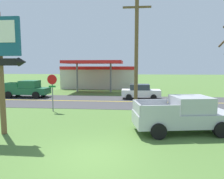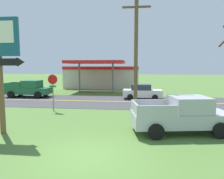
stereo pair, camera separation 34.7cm
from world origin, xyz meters
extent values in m
plane|color=#4C7033|center=(0.00, 0.00, 0.00)|extent=(180.00, 180.00, 0.00)
cube|color=#3D3D3F|center=(0.00, 13.00, 0.01)|extent=(140.00, 8.00, 0.02)
cube|color=gold|center=(0.00, 13.00, 0.02)|extent=(126.00, 0.20, 0.01)
cylinder|color=brown|center=(-5.22, 2.36, 3.14)|extent=(0.28, 0.28, 6.29)
cone|color=black|center=(-3.91, 2.18, 3.78)|extent=(0.40, 0.44, 0.44)
cylinder|color=slate|center=(-4.73, 7.95, 1.10)|extent=(0.08, 0.08, 2.20)
cylinder|color=red|center=(-4.73, 7.92, 2.55)|extent=(0.76, 0.03, 0.76)
cylinder|color=white|center=(-4.73, 7.94, 2.55)|extent=(0.80, 0.01, 0.80)
cube|color=#19722D|center=(-4.73, 7.92, 2.00)|extent=(0.56, 0.03, 0.14)
cylinder|color=brown|center=(1.80, 6.70, 4.41)|extent=(0.26, 0.26, 8.82)
cube|color=brown|center=(1.80, 6.70, 7.52)|extent=(1.90, 0.12, 0.12)
cube|color=beige|center=(-3.82, 26.91, 1.80)|extent=(12.00, 6.00, 3.60)
cube|color=red|center=(-3.82, 23.86, 3.35)|extent=(12.00, 0.12, 0.50)
cube|color=red|center=(-3.82, 20.91, 4.20)|extent=(8.00, 5.00, 0.40)
cylinder|color=slate|center=(-6.22, 20.91, 2.10)|extent=(0.24, 0.24, 4.20)
cylinder|color=slate|center=(-1.42, 20.91, 2.10)|extent=(0.24, 0.24, 4.20)
cube|color=#A8AAAF|center=(4.25, 3.53, 0.76)|extent=(5.46, 2.82, 0.72)
cube|color=#A8AAAF|center=(4.70, 3.61, 1.54)|extent=(2.18, 2.10, 0.84)
cube|color=#28333D|center=(5.58, 3.76, 1.54)|extent=(0.38, 1.65, 0.71)
cube|color=#A8AAAF|center=(2.59, 4.17, 1.40)|extent=(1.94, 0.45, 0.56)
cube|color=#A8AAAF|center=(2.91, 2.36, 1.40)|extent=(1.94, 0.45, 0.56)
cube|color=#A8AAAF|center=(1.79, 3.10, 1.40)|extent=(0.44, 1.87, 0.56)
cylinder|color=black|center=(5.67, 4.77, 0.40)|extent=(0.84, 0.41, 0.80)
cylinder|color=black|center=(6.01, 2.84, 0.40)|extent=(0.84, 0.41, 0.80)
cylinder|color=black|center=(2.50, 4.22, 0.40)|extent=(0.84, 0.41, 0.80)
cylinder|color=black|center=(2.83, 2.29, 0.40)|extent=(0.84, 0.41, 0.80)
cube|color=#1E6038|center=(-10.70, 15.00, 0.76)|extent=(5.20, 1.96, 0.72)
cube|color=#1E6038|center=(-10.25, 15.00, 1.54)|extent=(1.90, 1.80, 0.84)
cube|color=#28333D|center=(-9.36, 15.00, 1.54)|extent=(0.10, 1.66, 0.71)
cube|color=#1E6038|center=(-12.23, 15.92, 1.40)|extent=(1.95, 0.12, 0.56)
cube|color=#1E6038|center=(-12.23, 14.08, 1.40)|extent=(1.95, 0.12, 0.56)
cube|color=#1E6038|center=(-13.20, 15.00, 1.40)|extent=(0.12, 1.88, 0.56)
cylinder|color=black|center=(-9.09, 15.98, 0.40)|extent=(0.80, 0.28, 0.80)
cylinder|color=black|center=(-9.09, 14.02, 0.40)|extent=(0.80, 0.28, 0.80)
cylinder|color=black|center=(-12.32, 15.98, 0.40)|extent=(0.80, 0.28, 0.80)
cylinder|color=black|center=(-12.32, 14.02, 0.40)|extent=(0.80, 0.28, 0.80)
cube|color=silver|center=(2.53, 15.00, 0.68)|extent=(4.20, 1.76, 0.72)
cube|color=#2D3842|center=(2.38, 15.00, 1.34)|extent=(2.10, 1.56, 0.60)
cylinder|color=black|center=(3.83, 15.88, 0.32)|extent=(0.64, 0.24, 0.64)
cylinder|color=black|center=(3.83, 14.12, 0.32)|extent=(0.64, 0.24, 0.64)
cylinder|color=black|center=(1.23, 15.88, 0.32)|extent=(0.64, 0.24, 0.64)
cylinder|color=black|center=(1.23, 14.12, 0.32)|extent=(0.64, 0.24, 0.64)
camera|label=1|loc=(1.50, -7.63, 3.54)|focal=32.87mm
camera|label=2|loc=(1.85, -7.59, 3.54)|focal=32.87mm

